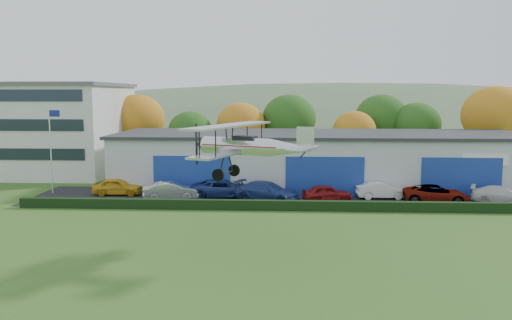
{
  "coord_description": "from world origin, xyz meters",
  "views": [
    {
      "loc": [
        1.25,
        -23.94,
        9.18
      ],
      "look_at": [
        -0.54,
        10.06,
        4.8
      ],
      "focal_mm": 36.26,
      "sensor_mm": 36.0,
      "label": 1
    }
  ],
  "objects_px": {
    "car_1": "(171,191)",
    "car_5": "(382,190)",
    "hangar": "(320,159)",
    "car_4": "(327,193)",
    "car_7": "(503,195)",
    "car_6": "(436,194)",
    "car_2": "(223,188)",
    "car_3": "(267,192)",
    "car_0": "(118,187)",
    "biplane": "(246,145)",
    "office_block": "(33,128)",
    "flagpole": "(52,142)"
  },
  "relations": [
    {
      "from": "car_3",
      "to": "car_5",
      "type": "bearing_deg",
      "value": -58.0
    },
    {
      "from": "flagpole",
      "to": "car_6",
      "type": "xyz_separation_m",
      "value": [
        34.04,
        -2.46,
        -3.99
      ]
    },
    {
      "from": "office_block",
      "to": "car_4",
      "type": "distance_m",
      "value": 36.71
    },
    {
      "from": "car_7",
      "to": "car_3",
      "type": "bearing_deg",
      "value": 111.83
    },
    {
      "from": "car_4",
      "to": "car_2",
      "type": "bearing_deg",
      "value": 71.46
    },
    {
      "from": "hangar",
      "to": "car_2",
      "type": "bearing_deg",
      "value": -142.17
    },
    {
      "from": "car_2",
      "to": "car_5",
      "type": "relative_size",
      "value": 1.28
    },
    {
      "from": "car_6",
      "to": "hangar",
      "type": "bearing_deg",
      "value": 53.62
    },
    {
      "from": "hangar",
      "to": "car_4",
      "type": "relative_size",
      "value": 9.67
    },
    {
      "from": "office_block",
      "to": "car_4",
      "type": "relative_size",
      "value": 4.91
    },
    {
      "from": "office_block",
      "to": "car_3",
      "type": "xyz_separation_m",
      "value": [
        27.93,
        -15.55,
        -4.33
      ]
    },
    {
      "from": "car_7",
      "to": "car_6",
      "type": "bearing_deg",
      "value": 109.87
    },
    {
      "from": "car_1",
      "to": "car_5",
      "type": "bearing_deg",
      "value": -99.25
    },
    {
      "from": "car_1",
      "to": "car_7",
      "type": "distance_m",
      "value": 28.06
    },
    {
      "from": "hangar",
      "to": "car_3",
      "type": "height_order",
      "value": "hangar"
    },
    {
      "from": "car_1",
      "to": "office_block",
      "type": "bearing_deg",
      "value": 38.01
    },
    {
      "from": "car_7",
      "to": "biplane",
      "type": "relative_size",
      "value": 0.59
    },
    {
      "from": "car_2",
      "to": "car_7",
      "type": "xyz_separation_m",
      "value": [
        23.65,
        -1.64,
        -0.06
      ]
    },
    {
      "from": "office_block",
      "to": "car_3",
      "type": "distance_m",
      "value": 32.26
    },
    {
      "from": "office_block",
      "to": "biplane",
      "type": "distance_m",
      "value": 39.92
    },
    {
      "from": "office_block",
      "to": "car_0",
      "type": "relative_size",
      "value": 4.63
    },
    {
      "from": "car_4",
      "to": "car_6",
      "type": "distance_m",
      "value": 9.13
    },
    {
      "from": "car_3",
      "to": "hangar",
      "type": "bearing_deg",
      "value": -7.91
    },
    {
      "from": "hangar",
      "to": "car_7",
      "type": "relative_size",
      "value": 8.07
    },
    {
      "from": "flagpole",
      "to": "car_2",
      "type": "height_order",
      "value": "flagpole"
    },
    {
      "from": "car_0",
      "to": "car_1",
      "type": "height_order",
      "value": "car_1"
    },
    {
      "from": "flagpole",
      "to": "car_5",
      "type": "distance_m",
      "value": 30.11
    },
    {
      "from": "car_0",
      "to": "car_7",
      "type": "height_order",
      "value": "car_0"
    },
    {
      "from": "office_block",
      "to": "car_6",
      "type": "distance_m",
      "value": 45.11
    },
    {
      "from": "car_3",
      "to": "car_6",
      "type": "bearing_deg",
      "value": -66.82
    },
    {
      "from": "car_0",
      "to": "car_1",
      "type": "distance_m",
      "value": 5.62
    },
    {
      "from": "car_5",
      "to": "car_6",
      "type": "relative_size",
      "value": 0.82
    },
    {
      "from": "hangar",
      "to": "car_0",
      "type": "bearing_deg",
      "value": -160.95
    },
    {
      "from": "hangar",
      "to": "car_4",
      "type": "bearing_deg",
      "value": -89.84
    },
    {
      "from": "car_1",
      "to": "biplane",
      "type": "xyz_separation_m",
      "value": [
        7.58,
        -13.87,
        5.42
      ]
    },
    {
      "from": "flagpole",
      "to": "car_4",
      "type": "bearing_deg",
      "value": -5.52
    },
    {
      "from": "car_3",
      "to": "biplane",
      "type": "xyz_separation_m",
      "value": [
        -0.8,
        -13.71,
        5.37
      ]
    },
    {
      "from": "hangar",
      "to": "car_1",
      "type": "relative_size",
      "value": 8.59
    },
    {
      "from": "office_block",
      "to": "biplane",
      "type": "xyz_separation_m",
      "value": [
        27.13,
        -29.26,
        1.03
      ]
    },
    {
      "from": "car_0",
      "to": "car_4",
      "type": "relative_size",
      "value": 1.06
    },
    {
      "from": "car_3",
      "to": "car_5",
      "type": "xyz_separation_m",
      "value": [
        10.02,
        1.62,
        -0.1
      ]
    },
    {
      "from": "hangar",
      "to": "car_6",
      "type": "xyz_separation_m",
      "value": [
        9.15,
        -8.44,
        -1.86
      ]
    },
    {
      "from": "car_1",
      "to": "car_5",
      "type": "distance_m",
      "value": 18.45
    },
    {
      "from": "hangar",
      "to": "car_5",
      "type": "distance_m",
      "value": 8.7
    },
    {
      "from": "biplane",
      "to": "car_5",
      "type": "bearing_deg",
      "value": 77.04
    },
    {
      "from": "flagpole",
      "to": "car_6",
      "type": "height_order",
      "value": "flagpole"
    },
    {
      "from": "car_2",
      "to": "car_1",
      "type": "bearing_deg",
      "value": 100.35
    },
    {
      "from": "car_4",
      "to": "car_7",
      "type": "height_order",
      "value": "car_7"
    },
    {
      "from": "hangar",
      "to": "flagpole",
      "type": "height_order",
      "value": "flagpole"
    },
    {
      "from": "car_4",
      "to": "car_7",
      "type": "xyz_separation_m",
      "value": [
        14.58,
        -0.28,
        0.01
      ]
    }
  ]
}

